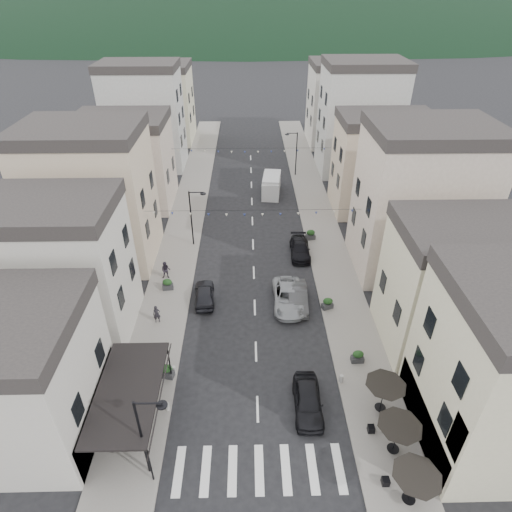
{
  "coord_description": "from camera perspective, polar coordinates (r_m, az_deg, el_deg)",
  "views": [
    {
      "loc": [
        -0.45,
        -11.42,
        23.19
      ],
      "look_at": [
        0.15,
        18.49,
        3.5
      ],
      "focal_mm": 30.0,
      "sensor_mm": 36.0,
      "label": 1
    }
  ],
  "objects": [
    {
      "name": "buildings_row_left",
      "position": [
        53.91,
        -16.68,
        13.53
      ],
      "size": [
        10.2,
        54.16,
        14.0
      ],
      "color": "beige",
      "rests_on": "ground"
    },
    {
      "name": "streetlamp_left_far",
      "position": [
        42.53,
        -8.32,
        5.7
      ],
      "size": [
        1.7,
        0.56,
        6.0
      ],
      "color": "black",
      "rests_on": "ground"
    },
    {
      "name": "planter_rb",
      "position": [
        35.85,
        9.53,
        -6.24
      ],
      "size": [
        1.03,
        0.79,
        1.02
      ],
      "rotation": [
        0.0,
        0.0,
        0.35
      ],
      "color": "#2C2D2F",
      "rests_on": "sidewalk_right"
    },
    {
      "name": "delivery_van",
      "position": [
        54.36,
        2.07,
        9.52
      ],
      "size": [
        2.66,
        5.48,
        2.53
      ],
      "rotation": [
        0.0,
        0.0,
        -0.11
      ],
      "color": "#B9B9BB",
      "rests_on": "ground"
    },
    {
      "name": "parked_car_a",
      "position": [
        28.64,
        6.93,
        -18.59
      ],
      "size": [
        1.86,
        4.43,
        1.5
      ],
      "primitive_type": "imported",
      "rotation": [
        0.0,
        0.0,
        -0.02
      ],
      "color": "black",
      "rests_on": "ground"
    },
    {
      "name": "planter_la",
      "position": [
        30.74,
        -11.86,
        -14.78
      ],
      "size": [
        1.07,
        0.74,
        1.09
      ],
      "rotation": [
        0.0,
        0.0,
        -0.22
      ],
      "color": "#2E2F31",
      "rests_on": "sidewalk_left"
    },
    {
      "name": "pedestrian_b",
      "position": [
        39.34,
        -11.92,
        -1.87
      ],
      "size": [
        0.85,
        0.67,
        1.7
      ],
      "primitive_type": "imported",
      "rotation": [
        0.0,
        0.0,
        0.03
      ],
      "color": "#251F2A",
      "rests_on": "sidewalk_left"
    },
    {
      "name": "bunting_near",
      "position": [
        37.74,
        -0.34,
        5.66
      ],
      "size": [
        19.0,
        0.28,
        0.62
      ],
      "color": "black",
      "rests_on": "ground"
    },
    {
      "name": "planter_lb",
      "position": [
        38.16,
        -11.71,
        -3.71
      ],
      "size": [
        1.0,
        0.63,
        1.05
      ],
      "rotation": [
        0.0,
        0.0,
        0.13
      ],
      "color": "#2A2A2C",
      "rests_on": "sidewalk_left"
    },
    {
      "name": "buildings_row_right",
      "position": [
        53.04,
        15.73,
        13.59
      ],
      "size": [
        10.2,
        54.16,
        14.5
      ],
      "color": "beige",
      "rests_on": "ground"
    },
    {
      "name": "pedestrian_a",
      "position": [
        34.8,
        -13.09,
        -7.57
      ],
      "size": [
        0.63,
        0.48,
        1.54
      ],
      "primitive_type": "imported",
      "rotation": [
        0.0,
        0.0,
        0.22
      ],
      "color": "black",
      "rests_on": "sidewalk_left"
    },
    {
      "name": "hill_backdrop",
      "position": [
        312.28,
        -1.23,
        29.09
      ],
      "size": [
        640.0,
        360.0,
        70.0
      ],
      "primitive_type": "ellipsoid",
      "color": "black",
      "rests_on": "ground"
    },
    {
      "name": "parked_car_e",
      "position": [
        36.47,
        -6.89,
        -5.04
      ],
      "size": [
        1.93,
        4.17,
        1.38
      ],
      "primitive_type": "imported",
      "rotation": [
        0.0,
        0.0,
        3.22
      ],
      "color": "black",
      "rests_on": "ground"
    },
    {
      "name": "cafe_terrace",
      "position": [
        26.51,
        18.52,
        -20.99
      ],
      "size": [
        2.5,
        8.1,
        2.53
      ],
      "color": "black",
      "rests_on": "ground"
    },
    {
      "name": "planter_rc",
      "position": [
        44.79,
        7.29,
        2.84
      ],
      "size": [
        1.07,
        0.74,
        1.09
      ],
      "rotation": [
        0.0,
        0.0,
        0.22
      ],
      "color": "#2F2F31",
      "rests_on": "sidewalk_right"
    },
    {
      "name": "streetlamp_left_near",
      "position": [
        24.27,
        -14.48,
        -21.68
      ],
      "size": [
        1.7,
        0.56,
        6.0
      ],
      "color": "black",
      "rests_on": "ground"
    },
    {
      "name": "parked_car_d",
      "position": [
        42.28,
        5.88,
        0.97
      ],
      "size": [
        1.97,
        4.63,
        1.33
      ],
      "primitive_type": "imported",
      "rotation": [
        0.0,
        0.0,
        -0.02
      ],
      "color": "black",
      "rests_on": "ground"
    },
    {
      "name": "bollards",
      "position": [
        28.37,
        0.23,
        -20.03
      ],
      "size": [
        11.66,
        10.26,
        0.6
      ],
      "color": "gray",
      "rests_on": "ground"
    },
    {
      "name": "parked_car_c",
      "position": [
        35.88,
        4.32,
        -5.48
      ],
      "size": [
        2.52,
        5.41,
        1.5
      ],
      "primitive_type": "imported",
      "rotation": [
        0.0,
        0.0,
        -0.01
      ],
      "color": "gray",
      "rests_on": "ground"
    },
    {
      "name": "boutique_awning",
      "position": [
        26.81,
        -16.13,
        -16.96
      ],
      "size": [
        3.77,
        7.5,
        3.28
      ],
      "color": "black",
      "rests_on": "ground"
    },
    {
      "name": "sidewalk_right",
      "position": [
        49.84,
        8.19,
        5.33
      ],
      "size": [
        4.0,
        76.0,
        0.12
      ],
      "primitive_type": "cube",
      "color": "slate",
      "rests_on": "ground"
    },
    {
      "name": "planter_ra",
      "position": [
        31.92,
        13.41,
        -12.9
      ],
      "size": [
        0.9,
        0.51,
        1.0
      ],
      "rotation": [
        0.0,
        0.0,
        0.02
      ],
      "color": "#29292B",
      "rests_on": "sidewalk_right"
    },
    {
      "name": "ground",
      "position": [
        25.85,
        0.57,
        -30.42
      ],
      "size": [
        700.0,
        700.0,
        0.0
      ],
      "primitive_type": "plane",
      "color": "black",
      "rests_on": "ground"
    },
    {
      "name": "sidewalk_left",
      "position": [
        49.7,
        -9.21,
        5.16
      ],
      "size": [
        4.0,
        76.0,
        0.12
      ],
      "primitive_type": "cube",
      "color": "slate",
      "rests_on": "ground"
    },
    {
      "name": "streetlamp_right_far",
      "position": [
        59.08,
        5.15,
        13.96
      ],
      "size": [
        1.7,
        0.56,
        6.0
      ],
      "color": "black",
      "rests_on": "ground"
    },
    {
      "name": "parked_car_b",
      "position": [
        35.93,
        5.54,
        -5.5
      ],
      "size": [
        1.73,
        4.56,
        1.49
      ],
      "primitive_type": "imported",
      "rotation": [
        0.0,
        0.0,
        -0.03
      ],
      "color": "#343537",
      "rests_on": "ground"
    },
    {
      "name": "bunting_far",
      "position": [
        52.44,
        -0.62,
        13.81
      ],
      "size": [
        19.0,
        0.28,
        0.62
      ],
      "color": "black",
      "rests_on": "ground"
    }
  ]
}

